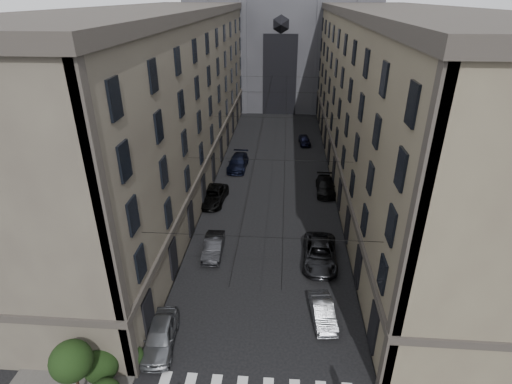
% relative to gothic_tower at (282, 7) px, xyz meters
% --- Properties ---
extents(sidewalk_left, '(7.00, 80.00, 0.15)m').
position_rel_gothic_tower_xyz_m(sidewalk_left, '(-10.50, -38.96, -17.72)').
color(sidewalk_left, '#383533').
rests_on(sidewalk_left, ground).
extents(sidewalk_right, '(7.00, 80.00, 0.15)m').
position_rel_gothic_tower_xyz_m(sidewalk_right, '(10.50, -38.96, -17.72)').
color(sidewalk_right, '#383533').
rests_on(sidewalk_right, ground).
extents(building_left, '(13.60, 60.60, 18.85)m').
position_rel_gothic_tower_xyz_m(building_left, '(-13.44, -38.96, -8.45)').
color(building_left, '#4A4238').
rests_on(building_left, ground).
extents(building_right, '(13.60, 60.60, 18.85)m').
position_rel_gothic_tower_xyz_m(building_right, '(13.44, -38.96, -8.45)').
color(building_right, brown).
rests_on(building_right, ground).
extents(gothic_tower, '(35.00, 23.00, 58.00)m').
position_rel_gothic_tower_xyz_m(gothic_tower, '(0.00, 0.00, 0.00)').
color(gothic_tower, '#2D2D33').
rests_on(gothic_tower, ground).
extents(shrub_cluster, '(3.90, 4.40, 3.90)m').
position_rel_gothic_tower_xyz_m(shrub_cluster, '(-8.72, -69.95, -16.00)').
color(shrub_cluster, black).
rests_on(shrub_cluster, sidewalk_left).
extents(tram_wires, '(14.00, 60.00, 0.43)m').
position_rel_gothic_tower_xyz_m(tram_wires, '(0.00, -39.33, -10.55)').
color(tram_wires, black).
rests_on(tram_wires, ground).
extents(car_left_near, '(2.36, 4.86, 1.60)m').
position_rel_gothic_tower_xyz_m(car_left_near, '(-6.20, -66.46, -17.00)').
color(car_left_near, slate).
rests_on(car_left_near, ground).
extents(car_left_midnear, '(1.70, 4.47, 1.46)m').
position_rel_gothic_tower_xyz_m(car_left_midnear, '(-4.55, -56.27, -17.07)').
color(car_left_midnear, black).
rests_on(car_left_midnear, ground).
extents(car_left_midfar, '(2.89, 5.59, 1.51)m').
position_rel_gothic_tower_xyz_m(car_left_midfar, '(-6.20, -46.86, -17.05)').
color(car_left_midfar, black).
rests_on(car_left_midfar, ground).
extents(car_left_far, '(2.50, 5.68, 1.62)m').
position_rel_gothic_tower_xyz_m(car_left_far, '(-4.61, -37.41, -16.99)').
color(car_left_far, black).
rests_on(car_left_far, ground).
extents(car_right_near, '(1.85, 4.16, 1.33)m').
position_rel_gothic_tower_xyz_m(car_right_near, '(4.20, -63.38, -17.13)').
color(car_right_near, slate).
rests_on(car_right_near, ground).
extents(car_right_midnear, '(3.03, 6.06, 1.65)m').
position_rel_gothic_tower_xyz_m(car_right_midnear, '(4.44, -56.76, -16.97)').
color(car_right_midnear, black).
rests_on(car_right_midnear, ground).
extents(car_right_midfar, '(2.12, 5.05, 1.46)m').
position_rel_gothic_tower_xyz_m(car_right_midfar, '(5.99, -43.50, -17.07)').
color(car_right_midfar, black).
rests_on(car_right_midfar, ground).
extents(car_right_far, '(1.88, 3.96, 1.31)m').
position_rel_gothic_tower_xyz_m(car_right_far, '(4.20, -27.55, -17.14)').
color(car_right_far, black).
rests_on(car_right_far, ground).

